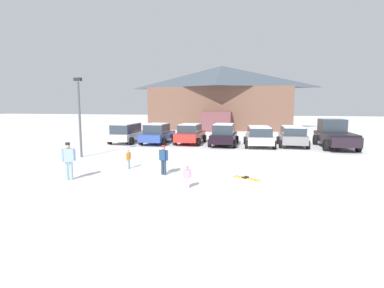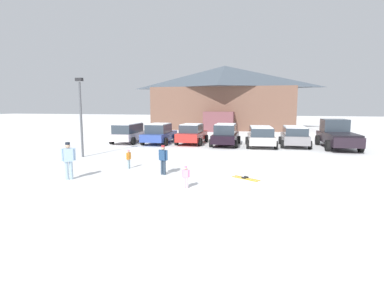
{
  "view_description": "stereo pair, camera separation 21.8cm",
  "coord_description": "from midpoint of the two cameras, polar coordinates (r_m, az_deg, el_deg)",
  "views": [
    {
      "loc": [
        3.69,
        -9.09,
        3.33
      ],
      "look_at": [
        0.59,
        5.82,
        1.29
      ],
      "focal_mm": 28.0,
      "sensor_mm": 36.0,
      "label": 1
    },
    {
      "loc": [
        3.9,
        -9.05,
        3.33
      ],
      "look_at": [
        0.59,
        5.82,
        1.29
      ],
      "focal_mm": 28.0,
      "sensor_mm": 36.0,
      "label": 2
    }
  ],
  "objects": [
    {
      "name": "parked_red_sedan",
      "position": [
        25.19,
        0.23,
        1.97
      ],
      "size": [
        2.26,
        4.22,
        1.68
      ],
      "color": "red",
      "rests_on": "ground"
    },
    {
      "name": "parked_silver_wagon",
      "position": [
        24.02,
        13.22,
        1.54
      ],
      "size": [
        2.48,
        4.25,
        1.59
      ],
      "color": "beige",
      "rests_on": "ground"
    },
    {
      "name": "skier_child_in_pink_snowsuit",
      "position": [
        11.91,
        -0.65,
        -6.1
      ],
      "size": [
        0.33,
        0.16,
        0.89
      ],
      "color": "silver",
      "rests_on": "ground"
    },
    {
      "name": "skier_adult_in_blue_parka",
      "position": [
        14.23,
        -22.08,
        -2.59
      ],
      "size": [
        0.49,
        0.45,
        1.67
      ],
      "color": "#96B2C4",
      "rests_on": "ground"
    },
    {
      "name": "pickup_truck",
      "position": [
        25.38,
        26.12,
        1.57
      ],
      "size": [
        2.53,
        5.67,
        2.15
      ],
      "color": "black",
      "rests_on": "ground"
    },
    {
      "name": "parked_white_suv",
      "position": [
        26.53,
        -11.78,
        2.21
      ],
      "size": [
        2.23,
        4.44,
        1.67
      ],
      "color": "white",
      "rests_on": "ground"
    },
    {
      "name": "parked_grey_wagon",
      "position": [
        24.86,
        19.18,
        1.52
      ],
      "size": [
        2.21,
        4.05,
        1.59
      ],
      "color": "gray",
      "rests_on": "ground"
    },
    {
      "name": "parked_blue_hatchback",
      "position": [
        25.6,
        -6.01,
        2.03
      ],
      "size": [
        2.21,
        4.65,
        1.7
      ],
      "color": "#30499A",
      "rests_on": "ground"
    },
    {
      "name": "ground",
      "position": [
        10.38,
        -9.81,
        -11.2
      ],
      "size": [
        160.0,
        160.0,
        0.0
      ],
      "primitive_type": "plane",
      "color": "white"
    },
    {
      "name": "skier_teen_in_navy_coat",
      "position": [
        14.18,
        -5.08,
        -2.7
      ],
      "size": [
        0.49,
        0.31,
        1.41
      ],
      "color": "#2E3E50",
      "rests_on": "ground"
    },
    {
      "name": "ski_lodge",
      "position": [
        42.3,
        6.33,
        8.93
      ],
      "size": [
        18.83,
        11.92,
        8.54
      ],
      "color": "brown",
      "rests_on": "ground"
    },
    {
      "name": "parked_black_sedan",
      "position": [
        24.35,
        6.68,
        1.79
      ],
      "size": [
        2.2,
        4.47,
        1.76
      ],
      "color": "black",
      "rests_on": "ground"
    },
    {
      "name": "skier_child_in_orange_jacket",
      "position": [
        15.82,
        -11.59,
        -2.61
      ],
      "size": [
        0.18,
        0.36,
        0.99
      ],
      "color": "#9CB9C5",
      "rests_on": "ground"
    },
    {
      "name": "pair_of_skis",
      "position": [
        13.75,
        10.63,
        -6.43
      ],
      "size": [
        1.28,
        0.95,
        0.08
      ],
      "color": "gold",
      "rests_on": "ground"
    },
    {
      "name": "lamp_post",
      "position": [
        19.93,
        -20.13,
        5.65
      ],
      "size": [
        0.44,
        0.24,
        4.92
      ],
      "color": "#515459",
      "rests_on": "ground"
    }
  ]
}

